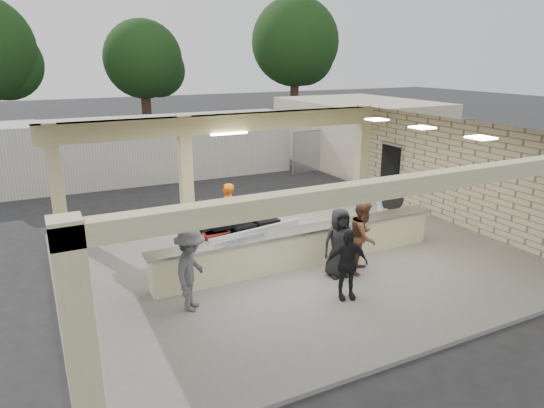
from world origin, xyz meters
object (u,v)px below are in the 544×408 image
baggage_counter (303,247)px  luggage_cart (238,226)px  car_white_b (342,133)px  drum_fan (390,200)px  passenger_d (339,243)px  passenger_c (191,270)px  passenger_a (363,236)px  car_white_a (331,141)px  car_dark (268,139)px  passenger_b (347,264)px  container_white (151,149)px  baggage_handler (227,213)px

baggage_counter → luggage_cart: bearing=136.5°
car_white_b → drum_fan: bearing=170.2°
passenger_d → car_white_b: (10.96, 15.74, -0.18)m
passenger_c → car_white_b: passenger_c is taller
drum_fan → passenger_a: passenger_a is taller
luggage_cart → car_white_a: bearing=39.1°
passenger_d → car_dark: passenger_d is taller
luggage_cart → passenger_b: bearing=-78.3°
drum_fan → car_dark: 12.89m
drum_fan → container_white: size_ratio=0.08×
passenger_a → car_white_b: bearing=19.4°
baggage_handler → passenger_d: 3.76m
passenger_b → car_white_a: (9.78, 15.42, -0.26)m
passenger_c → car_white_a: 19.40m
passenger_c → passenger_d: 3.77m
baggage_handler → passenger_c: bearing=5.4°
passenger_a → passenger_b: 1.60m
car_white_a → container_white: bearing=122.8°
baggage_handler → passenger_d: baggage_handler is taller
car_white_b → container_white: size_ratio=0.40×
drum_fan → car_dark: (1.60, 12.79, 0.13)m
passenger_b → car_white_b: 20.33m
luggage_cart → baggage_handler: 1.14m
car_dark → passenger_b: bearing=-171.5°
baggage_handler → car_white_a: 15.46m
passenger_a → car_dark: 16.90m
passenger_c → container_white: (2.15, 12.59, 0.37)m
drum_fan → car_dark: car_dark is taller
baggage_counter → passenger_b: passenger_b is taller
container_white → car_dark: bearing=25.4°
car_white_a → car_white_b: 2.17m
luggage_cart → passenger_d: (1.74, -2.26, 0.00)m
baggage_counter → drum_fan: drum_fan is taller
passenger_d → luggage_cart: bearing=135.4°
passenger_d → passenger_b: bearing=-108.1°
car_white_b → luggage_cart: bearing=154.8°
passenger_a → car_white_b: size_ratio=0.37×
luggage_cart → passenger_c: bearing=-140.9°
car_white_a → car_dark: car_dark is taller
baggage_handler → container_white: (-0.02, 9.22, 0.40)m
car_dark → container_white: bearing=143.6°
container_white → drum_fan: bearing=-56.4°
car_white_a → passenger_b: bearing=171.3°
passenger_b → car_white_b: passenger_b is taller
drum_fan → container_white: (-5.98, 9.36, 0.74)m
baggage_counter → passenger_d: bearing=-67.0°
car_dark → drum_fan: bearing=-157.9°
passenger_c → container_white: 12.78m
baggage_handler → passenger_b: 4.58m
passenger_a → passenger_c: passenger_a is taller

